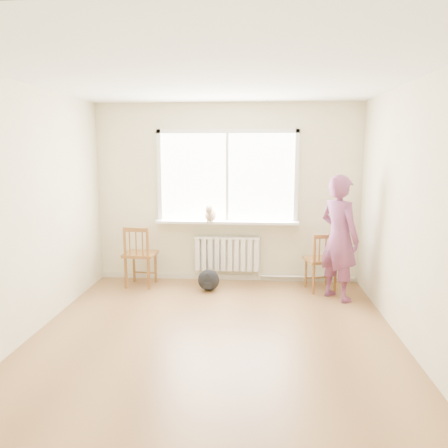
% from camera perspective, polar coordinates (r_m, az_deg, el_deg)
% --- Properties ---
extents(floor, '(4.50, 4.50, 0.00)m').
position_cam_1_polar(floor, '(4.81, -1.35, -15.05)').
color(floor, olive).
rests_on(floor, ground).
extents(ceiling, '(4.50, 4.50, 0.00)m').
position_cam_1_polar(ceiling, '(4.42, -1.50, 18.63)').
color(ceiling, white).
rests_on(ceiling, back_wall).
extents(back_wall, '(4.00, 0.01, 2.70)m').
position_cam_1_polar(back_wall, '(6.64, 0.45, 3.99)').
color(back_wall, beige).
rests_on(back_wall, ground).
extents(window, '(2.12, 0.05, 1.42)m').
position_cam_1_polar(window, '(6.59, 0.44, 6.66)').
color(window, white).
rests_on(window, back_wall).
extents(windowsill, '(2.15, 0.22, 0.04)m').
position_cam_1_polar(windowsill, '(6.59, 0.38, 0.25)').
color(windowsill, white).
rests_on(windowsill, back_wall).
extents(radiator, '(1.00, 0.12, 0.55)m').
position_cam_1_polar(radiator, '(6.71, 0.39, -3.86)').
color(radiator, white).
rests_on(radiator, back_wall).
extents(heating_pipe, '(1.40, 0.04, 0.04)m').
position_cam_1_polar(heating_pipe, '(6.87, 10.94, -6.82)').
color(heating_pipe, silver).
rests_on(heating_pipe, back_wall).
extents(baseboard, '(4.00, 0.03, 0.08)m').
position_cam_1_polar(baseboard, '(6.89, 0.42, -6.94)').
color(baseboard, beige).
rests_on(baseboard, ground).
extents(chair_left, '(0.48, 0.46, 0.91)m').
position_cam_1_polar(chair_left, '(6.56, -10.99, -4.16)').
color(chair_left, brown).
rests_on(chair_left, floor).
extents(chair_right, '(0.50, 0.48, 0.85)m').
position_cam_1_polar(chair_right, '(6.39, 12.68, -4.87)').
color(chair_right, brown).
rests_on(chair_right, floor).
extents(person, '(0.69, 0.74, 1.69)m').
position_cam_1_polar(person, '(6.03, 14.81, -1.78)').
color(person, '#C0404C').
rests_on(person, floor).
extents(cat, '(0.19, 0.40, 0.27)m').
position_cam_1_polar(cat, '(6.51, -1.79, 1.26)').
color(cat, '#CFB98D').
rests_on(cat, windowsill).
extents(backpack, '(0.37, 0.33, 0.31)m').
position_cam_1_polar(backpack, '(6.34, -2.03, -7.34)').
color(backpack, black).
rests_on(backpack, floor).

